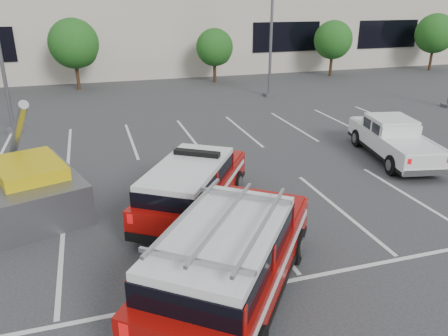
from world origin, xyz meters
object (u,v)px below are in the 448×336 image
at_px(tree_mid_left, 75,45).
at_px(utility_rig, 28,191).
at_px(tree_mid_right, 216,49).
at_px(fire_chief_suv, 193,190).
at_px(white_pickup, 393,143).
at_px(convention_building, 133,14).
at_px(tree_right, 334,41).
at_px(tree_far_right, 435,35).
at_px(light_pole_mid, 272,13).
at_px(ladder_suv, 231,264).

height_order(tree_mid_left, utility_rig, tree_mid_left).
height_order(tree_mid_left, tree_mid_right, tree_mid_left).
distance_m(fire_chief_suv, white_pickup, 9.12).
distance_m(tree_mid_left, tree_mid_right, 10.01).
xyz_separation_m(convention_building, tree_right, (14.91, -9.82, -1.95)).
height_order(tree_right, fire_chief_suv, tree_right).
distance_m(convention_building, tree_far_right, 26.83).
bearing_deg(light_pole_mid, convention_building, 113.26).
bearing_deg(tree_far_right, convention_building, 158.49).
bearing_deg(light_pole_mid, tree_right, 36.77).
bearing_deg(tree_right, utility_rig, -137.80).
bearing_deg(tree_mid_right, light_pole_mid, -72.48).
relative_size(tree_mid_right, tree_far_right, 0.82).
relative_size(tree_right, light_pole_mid, 0.43).
bearing_deg(ladder_suv, tree_mid_left, 134.27).
relative_size(tree_mid_left, tree_far_right, 1.00).
distance_m(convention_building, ladder_suv, 35.19).
height_order(convention_building, fire_chief_suv, convention_building).
bearing_deg(tree_mid_right, white_pickup, -83.60).
bearing_deg(convention_building, tree_far_right, -21.51).
xyz_separation_m(convention_building, ladder_suv, (-2.01, -34.92, -3.84)).
bearing_deg(fire_chief_suv, tree_mid_left, 131.98).
xyz_separation_m(tree_mid_left, tree_right, (20.00, -0.00, -0.27)).
bearing_deg(tree_right, white_pickup, -113.12).
xyz_separation_m(convention_building, fire_chief_suv, (-1.82, -30.70, -3.97)).
bearing_deg(light_pole_mid, tree_mid_left, 153.08).
bearing_deg(utility_rig, tree_right, 23.75).
relative_size(convention_building, light_pole_mid, 5.86).
bearing_deg(white_pickup, light_pole_mid, 102.11).
relative_size(convention_building, tree_mid_left, 12.38).
relative_size(tree_mid_left, fire_chief_suv, 0.90).
relative_size(tree_right, ladder_suv, 0.76).
relative_size(tree_far_right, fire_chief_suv, 0.90).
distance_m(fire_chief_suv, ladder_suv, 4.23).
relative_size(fire_chief_suv, utility_rig, 1.12).
distance_m(tree_mid_left, tree_far_right, 30.00).
distance_m(tree_mid_right, tree_right, 10.00).
xyz_separation_m(tree_mid_left, light_pole_mid, (11.91, -6.05, 2.14)).
height_order(tree_far_right, fire_chief_suv, tree_far_right).
bearing_deg(utility_rig, ladder_suv, -69.92).
bearing_deg(fire_chief_suv, utility_rig, -164.03).
height_order(tree_far_right, light_pole_mid, light_pole_mid).
height_order(tree_far_right, utility_rig, tree_far_right).
distance_m(tree_mid_left, light_pole_mid, 13.53).
relative_size(convention_building, tree_mid_right, 15.04).
bearing_deg(white_pickup, fire_chief_suv, -153.89).
bearing_deg(ladder_suv, utility_rig, 165.79).
xyz_separation_m(tree_mid_left, white_pickup, (12.08, -18.55, -2.41)).
distance_m(tree_right, light_pole_mid, 10.38).
distance_m(tree_mid_right, white_pickup, 18.76).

